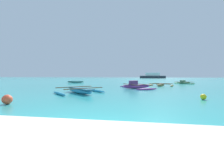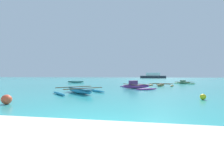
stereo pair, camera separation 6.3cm
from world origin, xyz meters
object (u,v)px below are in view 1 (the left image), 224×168
Objects in this scene: moored_boat_1 at (184,83)px; moored_boat_4 at (136,86)px; mooring_buoy_0 at (7,99)px; distant_ferry at (152,76)px; moored_boat_2 at (79,90)px; moored_boat_3 at (161,85)px; moored_boat_0 at (76,82)px; mooring_buoy_1 at (203,97)px.

moored_boat_4 is (-8.48, -11.10, 0.08)m from moored_boat_1.
mooring_buoy_0 is 0.04× the size of distant_ferry.
moored_boat_2 is at bearing -157.32° from moored_boat_4.
moored_boat_2 is at bearing 165.61° from moored_boat_3.
moored_boat_1 is 13.97m from moored_boat_4.
mooring_buoy_0 is at bearing -148.40° from moored_boat_4.
moored_boat_0 is 0.23× the size of distant_ferry.
moored_boat_3 is 64.66m from distant_ferry.
moored_boat_1 reaches higher than moored_boat_3.
moored_boat_2 is at bearing -93.55° from moored_boat_0.
moored_boat_2 reaches higher than moored_boat_3.
distant_ferry is at bearing 86.18° from mooring_buoy_1.
mooring_buoy_1 is at bearing -134.97° from moored_boat_1.
distant_ferry reaches higher than moored_boat_0.
mooring_buoy_0 is (-9.97, -15.26, 0.08)m from moored_boat_3.
moored_boat_2 reaches higher than moored_boat_0.
moored_boat_0 is 0.72× the size of moored_boat_2.
moored_boat_0 is 16.13m from moored_boat_4.
moored_boat_1 reaches higher than mooring_buoy_1.
moored_boat_4 is at bearing -158.93° from moored_boat_1.
mooring_buoy_0 is at bearing -65.98° from moored_boat_2.
distant_ferry is (5.68, 64.40, 1.08)m from moored_boat_3.
moored_boat_3 is 0.27× the size of distant_ferry.
moored_boat_3 reaches higher than mooring_buoy_1.
moored_boat_0 is at bearing 148.91° from moored_boat_1.
moored_boat_4 is 15.00× the size of mooring_buoy_1.
moored_boat_0 is at bearing 130.72° from mooring_buoy_1.
moored_boat_4 is at bearing -69.79° from moored_boat_0.
moored_boat_0 is at bearing 103.88° from mooring_buoy_0.
mooring_buoy_1 is (10.54, 3.19, -0.07)m from mooring_buoy_0.
moored_boat_4 is 0.37× the size of distant_ferry.
moored_boat_3 is at bearing 25.54° from moored_boat_4.
moored_boat_0 is 6.55× the size of mooring_buoy_0.
moored_boat_3 is at bearing 94.57° from moored_boat_2.
mooring_buoy_1 is at bearing -93.82° from distant_ferry.
moored_boat_4 is 10.57× the size of mooring_buoy_0.
moored_boat_1 reaches higher than mooring_buoy_0.
moored_boat_2 is 12.91× the size of mooring_buoy_1.
moored_boat_4 is (4.68, 5.54, 0.06)m from moored_boat_2.
moored_boat_0 is at bearing 91.86° from moored_boat_3.
moored_boat_4 reaches higher than moored_boat_1.
moored_boat_1 is 26.47m from mooring_buoy_0.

